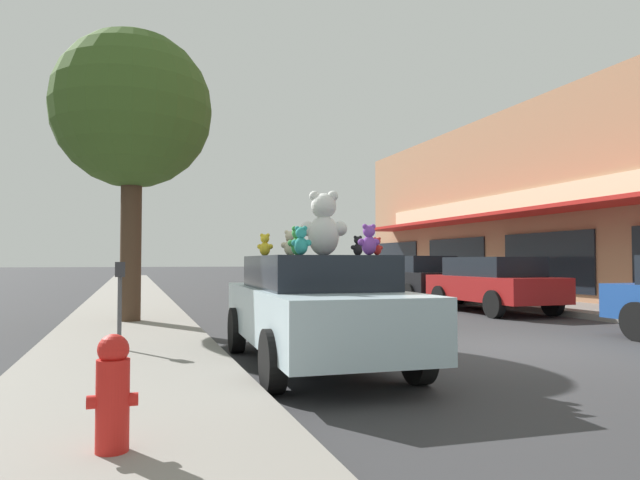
{
  "coord_description": "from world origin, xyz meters",
  "views": [
    {
      "loc": [
        -5.95,
        -7.94,
        1.44
      ],
      "look_at": [
        -2.97,
        1.06,
        1.79
      ],
      "focal_mm": 32.0,
      "sensor_mm": 36.0,
      "label": 1
    }
  ],
  "objects_px": {
    "teddy_bear_cream": "(290,243)",
    "teddy_bear_teal": "(301,241)",
    "parked_car_far_center": "(493,282)",
    "street_tree": "(132,111)",
    "teddy_bear_black": "(358,246)",
    "fire_hydrant": "(113,393)",
    "teddy_bear_brown": "(290,245)",
    "teddy_bear_purple": "(369,240)",
    "parked_car_far_right": "(415,277)",
    "parking_meter": "(120,293)",
    "teddy_bear_yellow": "(265,245)",
    "teddy_bear_green": "(297,241)",
    "plush_art_car": "(314,306)",
    "teddy_bear_red": "(377,247)",
    "teddy_bear_giant": "(324,224)"
  },
  "relations": [
    {
      "from": "teddy_bear_giant",
      "to": "teddy_bear_green",
      "type": "xyz_separation_m",
      "value": [
        -0.54,
        -0.57,
        -0.26
      ]
    },
    {
      "from": "parking_meter",
      "to": "teddy_bear_purple",
      "type": "bearing_deg",
      "value": -39.98
    },
    {
      "from": "teddy_bear_brown",
      "to": "teddy_bear_purple",
      "type": "bearing_deg",
      "value": 67.67
    },
    {
      "from": "teddy_bear_cream",
      "to": "parked_car_far_right",
      "type": "relative_size",
      "value": 0.08
    },
    {
      "from": "parking_meter",
      "to": "parked_car_far_center",
      "type": "bearing_deg",
      "value": 25.83
    },
    {
      "from": "teddy_bear_brown",
      "to": "parked_car_far_right",
      "type": "xyz_separation_m",
      "value": [
        7.17,
        9.45,
        -0.81
      ]
    },
    {
      "from": "parking_meter",
      "to": "street_tree",
      "type": "bearing_deg",
      "value": 88.03
    },
    {
      "from": "teddy_bear_green",
      "to": "teddy_bear_purple",
      "type": "bearing_deg",
      "value": 131.21
    },
    {
      "from": "teddy_bear_red",
      "to": "teddy_bear_yellow",
      "type": "xyz_separation_m",
      "value": [
        -1.1,
        1.44,
        0.05
      ]
    },
    {
      "from": "teddy_bear_brown",
      "to": "street_tree",
      "type": "distance_m",
      "value": 5.77
    },
    {
      "from": "parked_car_far_center",
      "to": "street_tree",
      "type": "relative_size",
      "value": 0.67
    },
    {
      "from": "parked_car_far_center",
      "to": "parking_meter",
      "type": "bearing_deg",
      "value": -154.17
    },
    {
      "from": "teddy_bear_green",
      "to": "teddy_bear_purple",
      "type": "xyz_separation_m",
      "value": [
        0.78,
        -0.44,
        0.01
      ]
    },
    {
      "from": "teddy_bear_purple",
      "to": "teddy_bear_yellow",
      "type": "distance_m",
      "value": 1.81
    },
    {
      "from": "teddy_bear_purple",
      "to": "teddy_bear_black",
      "type": "xyz_separation_m",
      "value": [
        0.19,
        0.83,
        -0.05
      ]
    },
    {
      "from": "parked_car_far_center",
      "to": "teddy_bear_yellow",
      "type": "bearing_deg",
      "value": -144.18
    },
    {
      "from": "teddy_bear_giant",
      "to": "teddy_bear_cream",
      "type": "bearing_deg",
      "value": 8.74
    },
    {
      "from": "fire_hydrant",
      "to": "parking_meter",
      "type": "height_order",
      "value": "parking_meter"
    },
    {
      "from": "teddy_bear_green",
      "to": "teddy_bear_teal",
      "type": "height_order",
      "value": "teddy_bear_green"
    },
    {
      "from": "teddy_bear_brown",
      "to": "parked_car_far_center",
      "type": "height_order",
      "value": "teddy_bear_brown"
    },
    {
      "from": "teddy_bear_cream",
      "to": "teddy_bear_teal",
      "type": "bearing_deg",
      "value": 92.51
    },
    {
      "from": "teddy_bear_teal",
      "to": "parked_car_far_right",
      "type": "height_order",
      "value": "teddy_bear_teal"
    },
    {
      "from": "teddy_bear_purple",
      "to": "teddy_bear_yellow",
      "type": "xyz_separation_m",
      "value": [
        -0.94,
        1.55,
        -0.03
      ]
    },
    {
      "from": "teddy_bear_giant",
      "to": "teddy_bear_teal",
      "type": "relative_size",
      "value": 2.66
    },
    {
      "from": "teddy_bear_brown",
      "to": "teddy_bear_teal",
      "type": "distance_m",
      "value": 2.31
    },
    {
      "from": "parked_car_far_right",
      "to": "parked_car_far_center",
      "type": "bearing_deg",
      "value": -90.0
    },
    {
      "from": "street_tree",
      "to": "fire_hydrant",
      "type": "height_order",
      "value": "street_tree"
    },
    {
      "from": "teddy_bear_black",
      "to": "street_tree",
      "type": "relative_size",
      "value": 0.04
    },
    {
      "from": "teddy_bear_black",
      "to": "parked_car_far_center",
      "type": "relative_size",
      "value": 0.07
    },
    {
      "from": "teddy_bear_purple",
      "to": "parked_car_far_right",
      "type": "distance_m",
      "value": 13.5
    },
    {
      "from": "plush_art_car",
      "to": "parked_car_far_right",
      "type": "xyz_separation_m",
      "value": [
        7.15,
        10.59,
        0.06
      ]
    },
    {
      "from": "teddy_bear_brown",
      "to": "fire_hydrant",
      "type": "distance_m",
      "value": 5.23
    },
    {
      "from": "street_tree",
      "to": "teddy_bear_giant",
      "type": "bearing_deg",
      "value": -65.39
    },
    {
      "from": "teddy_bear_green",
      "to": "street_tree",
      "type": "relative_size",
      "value": 0.06
    },
    {
      "from": "teddy_bear_teal",
      "to": "teddy_bear_red",
      "type": "bearing_deg",
      "value": -137.02
    },
    {
      "from": "teddy_bear_black",
      "to": "street_tree",
      "type": "xyz_separation_m",
      "value": [
        -2.96,
        5.69,
        3.04
      ]
    },
    {
      "from": "teddy_bear_brown",
      "to": "plush_art_car",
      "type": "bearing_deg",
      "value": 58.77
    },
    {
      "from": "parked_car_far_right",
      "to": "teddy_bear_brown",
      "type": "bearing_deg",
      "value": -127.2
    },
    {
      "from": "parked_car_far_center",
      "to": "teddy_bear_purple",
      "type": "bearing_deg",
      "value": -133.58
    },
    {
      "from": "teddy_bear_teal",
      "to": "parked_car_far_center",
      "type": "distance_m",
      "value": 10.53
    },
    {
      "from": "teddy_bear_purple",
      "to": "parked_car_far_center",
      "type": "xyz_separation_m",
      "value": [
        6.78,
        7.13,
        -0.85
      ]
    },
    {
      "from": "street_tree",
      "to": "teddy_bear_teal",
      "type": "bearing_deg",
      "value": -73.98
    },
    {
      "from": "plush_art_car",
      "to": "teddy_bear_red",
      "type": "height_order",
      "value": "teddy_bear_red"
    },
    {
      "from": "plush_art_car",
      "to": "street_tree",
      "type": "xyz_separation_m",
      "value": [
        -2.4,
        5.46,
        3.87
      ]
    },
    {
      "from": "teddy_bear_purple",
      "to": "teddy_bear_yellow",
      "type": "relative_size",
      "value": 1.18
    },
    {
      "from": "teddy_bear_black",
      "to": "fire_hydrant",
      "type": "distance_m",
      "value": 4.49
    },
    {
      "from": "teddy_bear_cream",
      "to": "parked_car_far_right",
      "type": "bearing_deg",
      "value": -113.71
    },
    {
      "from": "parking_meter",
      "to": "teddy_bear_red",
      "type": "bearing_deg",
      "value": -37.24
    },
    {
      "from": "teddy_bear_yellow",
      "to": "street_tree",
      "type": "bearing_deg",
      "value": -40.44
    },
    {
      "from": "teddy_bear_teal",
      "to": "street_tree",
      "type": "distance_m",
      "value": 7.47
    }
  ]
}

